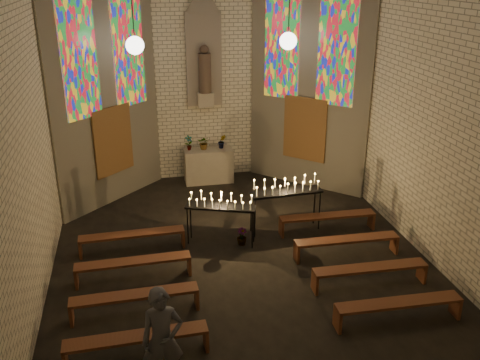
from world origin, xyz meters
name	(u,v)px	position (x,y,z in m)	size (l,w,h in m)	color
floor	(249,280)	(0.00, 0.00, 0.00)	(12.00, 12.00, 0.00)	black
room	(219,68)	(0.00, 3.37, 3.72)	(8.22, 12.43, 7.00)	#F4EACC
altar	(209,166)	(0.00, 5.45, 0.50)	(1.40, 0.60, 1.00)	#B6AC95
flower_vase_left	(189,143)	(-0.55, 5.52, 1.22)	(0.23, 0.16, 0.44)	#4C723F
flower_vase_center	(204,143)	(-0.11, 5.50, 1.20)	(0.36, 0.31, 0.40)	#4C723F
flower_vase_right	(222,141)	(0.41, 5.49, 1.21)	(0.23, 0.18, 0.41)	#4C723F
aisle_flower_pot	(242,236)	(0.16, 1.49, 0.20)	(0.23, 0.23, 0.41)	#4C723F
votive_stand_left	(221,204)	(-0.29, 1.66, 1.00)	(1.62, 0.90, 1.16)	black
votive_stand_right	(286,189)	(1.33, 1.98, 1.09)	(1.75, 0.51, 1.27)	black
pew_left_0	(132,236)	(-2.30, 1.70, 0.36)	(2.33, 0.38, 0.45)	brown
pew_right_0	(327,218)	(2.30, 1.70, 0.36)	(2.33, 0.38, 0.45)	brown
pew_left_1	(133,264)	(-2.30, 0.50, 0.36)	(2.33, 0.38, 0.45)	brown
pew_right_1	(347,242)	(2.30, 0.50, 0.36)	(2.33, 0.38, 0.45)	brown
pew_left_2	(135,297)	(-2.30, -0.70, 0.36)	(2.33, 0.38, 0.45)	brown
pew_right_2	(370,270)	(2.30, -0.70, 0.36)	(2.33, 0.38, 0.45)	brown
pew_left_3	(137,340)	(-2.30, -1.90, 0.36)	(2.33, 0.38, 0.45)	brown
pew_right_3	(399,305)	(2.30, -1.90, 0.36)	(2.33, 0.38, 0.45)	brown
visitor	(163,340)	(-1.91, -2.62, 0.86)	(0.63, 0.41, 1.72)	#4F5059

